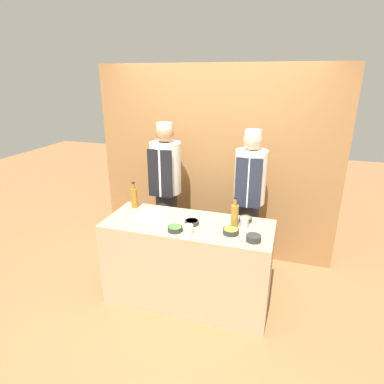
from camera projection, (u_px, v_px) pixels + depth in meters
ground_plane at (188, 297)px, 3.47m from camera, size 14.00×14.00×0.00m
cabinet_wall at (215, 164)px, 4.08m from camera, size 3.03×0.18×2.40m
counter at (188, 262)px, 3.32m from camera, size 1.67×0.67×0.89m
sauce_bowl_purple at (254, 238)px, 2.82m from camera, size 0.13×0.13×0.06m
sauce_bowl_orange at (245, 219)px, 3.20m from camera, size 0.13×0.13×0.04m
sauce_bowl_white at (192, 222)px, 3.13m from camera, size 0.14×0.14×0.04m
sauce_bowl_yellow at (231, 231)px, 2.95m from camera, size 0.15×0.15×0.05m
sauce_bowl_green at (175, 229)px, 3.00m from camera, size 0.14×0.14×0.04m
cutting_board at (152, 215)px, 3.33m from camera, size 0.33×0.25×0.02m
bottle_amber at (134, 198)px, 3.51m from camera, size 0.07×0.07×0.30m
bottle_vinegar at (235, 215)px, 3.06m from camera, size 0.07×0.07×0.30m
cup_cream at (189, 229)px, 2.95m from camera, size 0.09×0.09×0.08m
cup_steel at (244, 223)px, 3.07m from camera, size 0.08×0.08×0.10m
chef_left at (166, 189)px, 3.90m from camera, size 0.37×0.37×1.76m
chef_right at (249, 199)px, 3.63m from camera, size 0.35×0.35×1.72m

